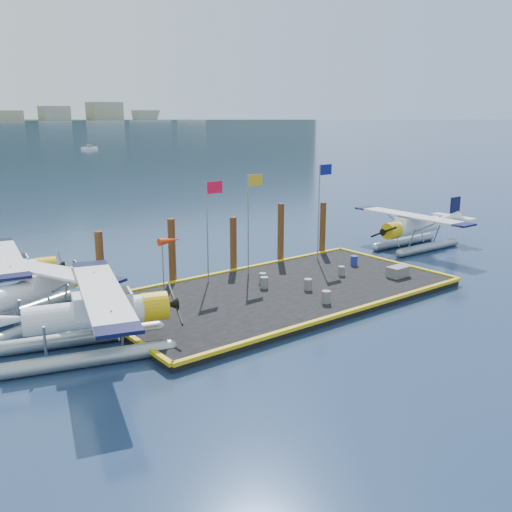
% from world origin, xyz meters
% --- Properties ---
extents(ground, '(4000.00, 4000.00, 0.00)m').
position_xyz_m(ground, '(0.00, 0.00, 0.00)').
color(ground, '#1A2F4E').
rests_on(ground, ground).
extents(dock, '(20.00, 10.00, 0.40)m').
position_xyz_m(dock, '(0.00, 0.00, 0.20)').
color(dock, black).
rests_on(dock, ground).
extents(dock_bumpers, '(20.25, 10.25, 0.18)m').
position_xyz_m(dock_bumpers, '(0.00, 0.00, 0.49)').
color(dock_bumpers, gold).
rests_on(dock_bumpers, dock).
extents(seaplane_a, '(9.92, 10.66, 3.80)m').
position_xyz_m(seaplane_a, '(-11.66, -1.19, 1.66)').
color(seaplane_a, '#92999F').
rests_on(seaplane_a, ground).
extents(seaplane_b, '(9.15, 9.67, 3.51)m').
position_xyz_m(seaplane_b, '(-12.17, 4.51, 1.53)').
color(seaplane_b, '#92999F').
rests_on(seaplane_b, ground).
extents(seaplane_c, '(9.10, 9.96, 3.52)m').
position_xyz_m(seaplane_c, '(-12.99, 8.66, 1.53)').
color(seaplane_c, '#92999F').
rests_on(seaplane_c, ground).
extents(seaplane_d, '(9.25, 10.19, 3.64)m').
position_xyz_m(seaplane_d, '(15.66, 2.75, 1.58)').
color(seaplane_d, '#92999F').
rests_on(seaplane_d, ground).
extents(drum_0, '(0.46, 0.46, 0.65)m').
position_xyz_m(drum_0, '(-0.56, 0.87, 0.72)').
color(drum_0, slate).
rests_on(drum_0, dock).
extents(drum_1, '(0.46, 0.46, 0.65)m').
position_xyz_m(drum_1, '(1.19, -0.96, 0.72)').
color(drum_1, slate).
rests_on(drum_1, dock).
extents(drum_2, '(0.41, 0.41, 0.58)m').
position_xyz_m(drum_2, '(4.89, -0.02, 0.69)').
color(drum_2, slate).
rests_on(drum_2, dock).
extents(drum_3, '(0.48, 0.48, 0.68)m').
position_xyz_m(drum_3, '(0.34, -3.28, 0.74)').
color(drum_3, slate).
rests_on(drum_3, dock).
extents(drum_4, '(0.46, 0.46, 0.65)m').
position_xyz_m(drum_4, '(7.32, 1.17, 0.72)').
color(drum_4, navy).
rests_on(drum_4, dock).
extents(drum_5, '(0.44, 0.44, 0.61)m').
position_xyz_m(drum_5, '(-0.04, 1.68, 0.71)').
color(drum_5, slate).
rests_on(drum_5, dock).
extents(crate, '(1.28, 0.86, 0.64)m').
position_xyz_m(crate, '(7.44, -2.37, 0.72)').
color(crate, slate).
rests_on(crate, dock).
extents(flagpole_red, '(1.14, 0.08, 6.00)m').
position_xyz_m(flagpole_red, '(-2.29, 3.80, 4.40)').
color(flagpole_red, gray).
rests_on(flagpole_red, dock).
extents(flagpole_yellow, '(1.14, 0.08, 6.20)m').
position_xyz_m(flagpole_yellow, '(0.70, 3.80, 4.51)').
color(flagpole_yellow, gray).
rests_on(flagpole_yellow, dock).
extents(flagpole_blue, '(1.14, 0.08, 6.50)m').
position_xyz_m(flagpole_blue, '(6.70, 3.80, 4.69)').
color(flagpole_blue, gray).
rests_on(flagpole_blue, dock).
extents(windsock, '(1.40, 0.44, 3.12)m').
position_xyz_m(windsock, '(-5.03, 3.80, 3.23)').
color(windsock, gray).
rests_on(windsock, dock).
extents(piling_0, '(0.44, 0.44, 4.00)m').
position_xyz_m(piling_0, '(-8.50, 5.40, 2.00)').
color(piling_0, '#432813').
rests_on(piling_0, ground).
extents(piling_1, '(0.44, 0.44, 4.20)m').
position_xyz_m(piling_1, '(-4.00, 5.40, 2.10)').
color(piling_1, '#432813').
rests_on(piling_1, ground).
extents(piling_2, '(0.44, 0.44, 3.80)m').
position_xyz_m(piling_2, '(0.50, 5.40, 1.90)').
color(piling_2, '#432813').
rests_on(piling_2, ground).
extents(piling_3, '(0.44, 0.44, 4.30)m').
position_xyz_m(piling_3, '(4.50, 5.40, 2.15)').
color(piling_3, '#432813').
rests_on(piling_3, ground).
extents(piling_4, '(0.44, 0.44, 4.00)m').
position_xyz_m(piling_4, '(8.50, 5.40, 2.00)').
color(piling_4, '#432813').
rests_on(piling_4, ground).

